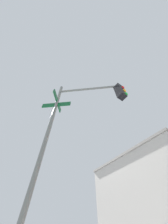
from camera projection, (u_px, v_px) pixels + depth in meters
traffic_signal_near at (85, 109)px, 4.10m from camera, size 2.23×2.54×6.15m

